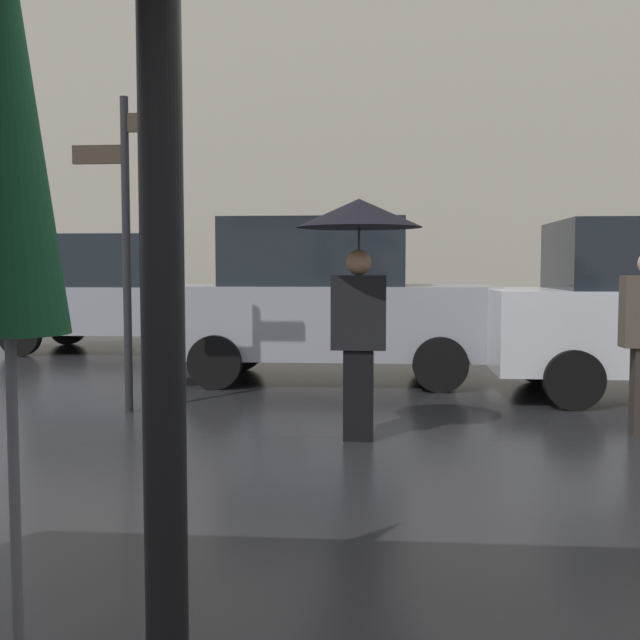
{
  "coord_description": "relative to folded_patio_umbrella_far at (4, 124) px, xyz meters",
  "views": [
    {
      "loc": [
        -0.11,
        -2.62,
        1.43
      ],
      "look_at": [
        -0.66,
        4.03,
        0.97
      ],
      "focal_mm": 43.19,
      "sensor_mm": 36.0,
      "label": 1
    }
  ],
  "objects": [
    {
      "name": "parked_car_distant",
      "position": [
        0.47,
        7.29,
        -0.87
      ],
      "size": [
        4.03,
        1.84,
        2.03
      ],
      "rotation": [
        0.0,
        0.0,
        3.23
      ],
      "color": "gray",
      "rests_on": "ground"
    },
    {
      "name": "folded_patio_umbrella_far",
      "position": [
        0.0,
        0.0,
        0.0
      ],
      "size": [
        0.41,
        0.41,
        2.71
      ],
      "color": "black",
      "rests_on": "ground"
    },
    {
      "name": "street_signpost",
      "position": [
        -1.3,
        4.98,
        -0.02
      ],
      "size": [
        1.08,
        0.08,
        3.07
      ],
      "color": "black",
      "rests_on": "ground"
    },
    {
      "name": "parked_car_left",
      "position": [
        -3.39,
        10.42,
        -0.89
      ],
      "size": [
        4.02,
        2.05,
        1.97
      ],
      "rotation": [
        0.0,
        0.0,
        0.15
      ],
      "color": "gray",
      "rests_on": "ground"
    },
    {
      "name": "pedestrian_with_umbrella",
      "position": [
        0.99,
        3.93,
        -0.28
      ],
      "size": [
        1.04,
        1.04,
        1.99
      ],
      "rotation": [
        0.0,
        0.0,
        1.18
      ],
      "color": "black",
      "rests_on": "ground"
    }
  ]
}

